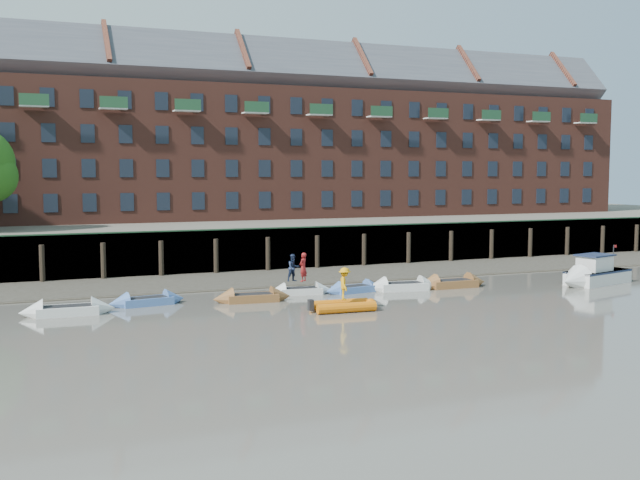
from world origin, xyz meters
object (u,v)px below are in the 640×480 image
rowboat_1 (147,301)px  person_rib_crew (345,284)px  rowboat_4 (354,289)px  rowboat_5 (403,286)px  person_rower_b (293,268)px  motor_launch (589,275)px  rowboat_6 (452,283)px  rib_tender (345,306)px  rowboat_0 (68,310)px  person_rower_a (303,267)px  rowboat_2 (252,298)px  rowboat_3 (301,291)px

rowboat_1 → person_rib_crew: (9.70, -5.69, 1.25)m
rowboat_4 → rowboat_5: size_ratio=0.85×
person_rower_b → rowboat_4: bearing=-20.2°
person_rower_b → rowboat_5: bearing=-18.3°
rowboat_5 → motor_launch: motor_launch is taller
rowboat_5 → rowboat_6: (3.54, -0.16, 0.01)m
rowboat_1 → rib_tender: size_ratio=1.23×
rowboat_5 → rowboat_0: bearing=-170.5°
person_rower_b → rowboat_6: bearing=-16.2°
rowboat_0 → person_rower_a: size_ratio=2.75×
rowboat_4 → rowboat_6: 6.80m
person_rower_a → rowboat_2: bearing=-19.5°
rowboat_2 → rowboat_4: 6.94m
rowboat_2 → rowboat_1: bearing=173.6°
rowboat_3 → rib_tender: size_ratio=1.13×
motor_launch → person_rower_b: bearing=-26.4°
rib_tender → person_rower_a: 6.21m
rowboat_6 → person_rower_b: size_ratio=2.93×
rowboat_6 → rib_tender: (-9.76, -4.96, 0.02)m
rowboat_5 → person_rib_crew: size_ratio=2.78×
rowboat_4 → person_rib_crew: size_ratio=2.36×
rowboat_3 → person_rib_crew: 6.13m
rowboat_3 → person_rower_b: 1.49m
person_rower_a → person_rower_b: size_ratio=1.05×
rowboat_6 → person_rib_crew: bearing=-152.5°
rowboat_2 → person_rib_crew: (3.86, -4.56, 1.24)m
person_rib_crew → rowboat_3: bearing=22.4°
rowboat_6 → person_rower_a: 10.12m
rowboat_0 → person_rower_b: 13.53m
rib_tender → person_rower_a: person_rower_a is taller
rowboat_6 → rib_tender: size_ratio=1.36×
rowboat_3 → person_rower_b: size_ratio=2.43×
rowboat_1 → rowboat_2: size_ratio=0.96×
motor_launch → rowboat_1: bearing=-22.0°
rowboat_0 → rowboat_3: 13.81m
rowboat_1 → rowboat_4: size_ratio=1.07×
rowboat_1 → rowboat_3: size_ratio=1.09×
rowboat_0 → motor_launch: (32.83, -1.78, 0.41)m
rowboat_4 → person_rower_b: (-3.75, 0.73, 1.42)m
rowboat_5 → rib_tender: rowboat_5 is taller
rowboat_0 → motor_launch: 32.89m
rowboat_0 → rowboat_6: bearing=3.4°
rowboat_4 → person_rower_b: 4.07m
rowboat_3 → motor_launch: motor_launch is taller
rowboat_1 → motor_launch: (28.49, -3.24, 0.43)m
person_rower_b → rowboat_0: bearing=179.2°
rowboat_5 → motor_launch: 12.81m
rowboat_5 → person_rower_a: size_ratio=2.77×
rowboat_4 → rowboat_5: (3.24, -0.39, 0.04)m
rowboat_2 → rowboat_4: (6.88, 0.93, -0.03)m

